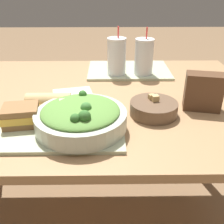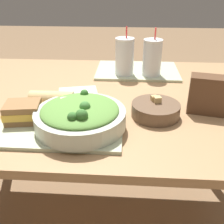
% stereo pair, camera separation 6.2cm
% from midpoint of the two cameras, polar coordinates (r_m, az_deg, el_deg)
% --- Properties ---
extents(ground_plane, '(12.00, 12.00, 0.00)m').
position_cam_midpoint_polar(ground_plane, '(1.57, -5.27, -22.34)').
color(ground_plane, '#846647').
extents(dining_table, '(1.47, 0.99, 0.75)m').
position_cam_midpoint_polar(dining_table, '(1.15, -6.70, -0.41)').
color(dining_table, '#A37A51').
rests_on(dining_table, ground_plane).
extents(tray_near, '(0.42, 0.30, 0.01)m').
position_cam_midpoint_polar(tray_near, '(0.88, -13.20, -3.16)').
color(tray_near, '#B2BC99').
rests_on(tray_near, dining_table).
extents(tray_far, '(0.42, 0.30, 0.01)m').
position_cam_midpoint_polar(tray_far, '(1.39, 2.35, 9.10)').
color(tray_far, '#B2BC99').
rests_on(tray_far, dining_table).
extents(salad_bowl, '(0.29, 0.29, 0.10)m').
position_cam_midpoint_polar(salad_bowl, '(0.84, -8.62, -0.99)').
color(salad_bowl, beige).
rests_on(salad_bowl, tray_near).
extents(soup_bowl, '(0.17, 0.17, 0.07)m').
position_cam_midpoint_polar(soup_bowl, '(0.94, 7.20, 0.89)').
color(soup_bowl, brown).
rests_on(soup_bowl, dining_table).
extents(sandwich_near, '(0.13, 0.11, 0.06)m').
position_cam_midpoint_polar(sandwich_near, '(0.91, -21.02, -0.69)').
color(sandwich_near, olive).
rests_on(sandwich_near, tray_near).
extents(baguette_near, '(0.16, 0.07, 0.06)m').
position_cam_midpoint_polar(baguette_near, '(0.97, -15.22, 2.12)').
color(baguette_near, tan).
rests_on(baguette_near, tray_near).
extents(drink_cup_dark, '(0.09, 0.09, 0.23)m').
position_cam_midpoint_polar(drink_cup_dark, '(1.29, -0.39, 11.75)').
color(drink_cup_dark, silver).
rests_on(drink_cup_dark, tray_far).
extents(drink_cup_red, '(0.09, 0.09, 0.23)m').
position_cam_midpoint_polar(drink_cup_red, '(1.30, 5.57, 11.63)').
color(drink_cup_red, silver).
rests_on(drink_cup_red, tray_far).
extents(chip_bag, '(0.14, 0.09, 0.14)m').
position_cam_midpoint_polar(chip_bag, '(1.01, 17.60, 4.19)').
color(chip_bag, brown).
rests_on(chip_bag, dining_table).
extents(napkin_folded, '(0.18, 0.15, 0.00)m').
position_cam_midpoint_polar(napkin_folded, '(1.14, -10.11, 4.07)').
color(napkin_folded, silver).
rests_on(napkin_folded, dining_table).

